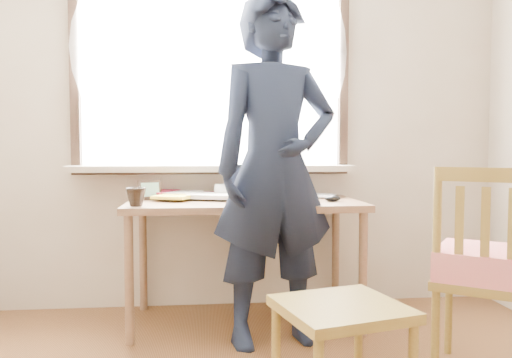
{
  "coord_description": "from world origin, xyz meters",
  "views": [
    {
      "loc": [
        -0.24,
        -1.36,
        1.05
      ],
      "look_at": [
        -0.01,
        0.95,
        0.91
      ],
      "focal_mm": 35.0,
      "sensor_mm": 36.0,
      "label": 1
    }
  ],
  "objects": [
    {
      "name": "desk",
      "position": [
        -0.02,
        1.63,
        0.67
      ],
      "size": [
        1.39,
        0.69,
        0.74
      ],
      "color": "brown",
      "rests_on": "ground"
    },
    {
      "name": "laptop",
      "position": [
        0.06,
        1.6,
        0.8
      ],
      "size": [
        0.36,
        0.31,
        0.22
      ],
      "color": "black",
      "rests_on": "desk"
    },
    {
      "name": "mug_white",
      "position": [
        -0.14,
        1.79,
        0.79
      ],
      "size": [
        0.16,
        0.16,
        0.09
      ],
      "primitive_type": "imported",
      "rotation": [
        0.0,
        0.0,
        0.64
      ],
      "color": "white",
      "rests_on": "desk"
    },
    {
      "name": "mug_dark",
      "position": [
        -0.63,
        1.39,
        0.79
      ],
      "size": [
        0.12,
        0.12,
        0.1
      ],
      "primitive_type": "imported",
      "rotation": [
        0.0,
        0.0,
        -0.08
      ],
      "color": "black",
      "rests_on": "desk"
    },
    {
      "name": "mouse",
      "position": [
        0.5,
        1.53,
        0.76
      ],
      "size": [
        0.1,
        0.07,
        0.04
      ],
      "primitive_type": "ellipsoid",
      "color": "black",
      "rests_on": "desk"
    },
    {
      "name": "desk_clutter",
      "position": [
        -0.24,
        1.83,
        0.77
      ],
      "size": [
        0.86,
        0.41,
        0.04
      ],
      "color": "white",
      "rests_on": "desk"
    },
    {
      "name": "book_a",
      "position": [
        -0.41,
        1.88,
        0.76
      ],
      "size": [
        0.33,
        0.35,
        0.03
      ],
      "primitive_type": "imported",
      "rotation": [
        0.0,
        0.0,
        0.61
      ],
      "color": "white",
      "rests_on": "desk"
    },
    {
      "name": "book_b",
      "position": [
        0.42,
        1.86,
        0.75
      ],
      "size": [
        0.26,
        0.27,
        0.02
      ],
      "primitive_type": "imported",
      "rotation": [
        0.0,
        0.0,
        -0.58
      ],
      "color": "white",
      "rests_on": "desk"
    },
    {
      "name": "picture_frame",
      "position": [
        -0.59,
        1.73,
        0.8
      ],
      "size": [
        0.13,
        0.07,
        0.11
      ],
      "color": "black",
      "rests_on": "desk"
    },
    {
      "name": "work_chair",
      "position": [
        0.27,
        0.48,
        0.39
      ],
      "size": [
        0.54,
        0.53,
        0.46
      ],
      "color": "olive",
      "rests_on": "ground"
    },
    {
      "name": "side_chair",
      "position": [
        1.04,
        0.78,
        0.51
      ],
      "size": [
        0.62,
        0.61,
        0.98
      ],
      "color": "olive",
      "rests_on": "ground"
    },
    {
      "name": "person",
      "position": [
        0.13,
        1.3,
        0.95
      ],
      "size": [
        0.77,
        0.59,
        1.89
      ],
      "primitive_type": "imported",
      "rotation": [
        0.0,
        0.0,
        0.22
      ],
      "color": "black",
      "rests_on": "ground"
    }
  ]
}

